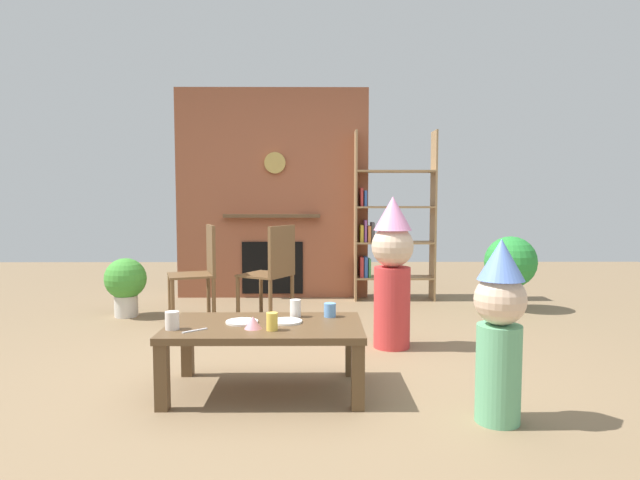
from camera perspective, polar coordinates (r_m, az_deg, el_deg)
name	(u,v)px	position (r m, az deg, el deg)	size (l,w,h in m)	color
ground_plane	(299,366)	(3.70, -2.34, -13.45)	(12.00, 12.00, 0.00)	#846B4C
brick_fireplace_feature	(273,195)	(6.14, -5.15, 4.92)	(2.20, 0.28, 2.40)	#935138
bookshelf	(388,224)	(5.98, 7.37, 1.68)	(0.90, 0.28, 1.90)	#9E7A51
coffee_table	(265,334)	(3.16, -6.00, -10.09)	(1.14, 0.65, 0.40)	brown
paper_cup_near_left	(330,310)	(3.31, 1.08, -7.60)	(0.07, 0.07, 0.09)	#669EE0
paper_cup_near_right	(295,308)	(3.31, -2.68, -7.40)	(0.07, 0.07, 0.11)	silver
paper_cup_center	(272,322)	(2.99, -5.22, -8.79)	(0.06, 0.06, 0.10)	#F2CC4C
paper_cup_far_left	(172,320)	(3.11, -15.73, -8.40)	(0.08, 0.08, 0.10)	silver
paper_plate_front	(242,322)	(3.19, -8.46, -8.76)	(0.19, 0.19, 0.01)	white
paper_plate_rear	(286,321)	(3.18, -3.69, -8.80)	(0.19, 0.19, 0.01)	white
birthday_cake_slice	(253,323)	(3.04, -7.27, -8.87)	(0.10, 0.10, 0.07)	pink
table_fork	(195,331)	(3.05, -13.41, -9.53)	(0.15, 0.02, 0.01)	silver
child_with_cone_hat	(499,326)	(2.84, 18.88, -8.83)	(0.26, 0.26, 0.94)	#66B27F
child_in_pink	(392,268)	(4.05, 7.84, -3.04)	(0.32, 0.32, 1.16)	#D13838
dining_chair_left	(201,267)	(5.00, -12.77, -2.88)	(0.51, 0.51, 0.90)	brown
dining_chair_middle	(274,268)	(4.83, -5.06, -3.03)	(0.55, 0.55, 0.90)	brown
potted_plant_tall	(511,265)	(5.74, 19.95, -2.55)	(0.53, 0.53, 0.76)	beige
potted_plant_short	(126,282)	(5.45, -20.33, -4.32)	(0.40, 0.40, 0.57)	beige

